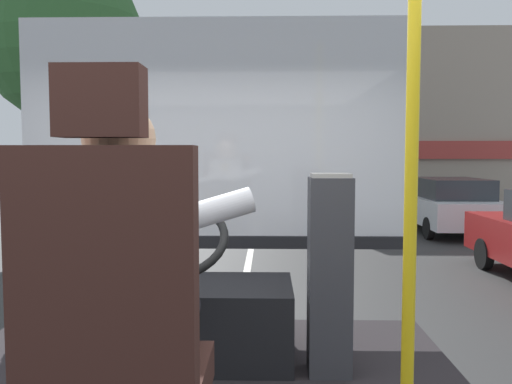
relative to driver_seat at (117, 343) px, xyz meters
name	(u,v)px	position (x,y,z in m)	size (l,w,h in m)	color
ground	(251,251)	(0.08, 9.16, -1.41)	(18.00, 44.00, 0.06)	#303030
driver_seat	(117,343)	(0.00, 0.00, 0.00)	(0.48, 0.48, 1.30)	black
bus_driver	(127,272)	(0.00, 0.12, 0.18)	(0.78, 0.57, 0.79)	black
steering_console	(187,318)	(0.00, 1.27, -0.32)	(1.10, 1.04, 0.87)	black
handrail_pole	(412,158)	(0.90, 0.34, 0.52)	(0.04, 0.04, 2.13)	gold
fare_box	(330,274)	(0.73, 1.12, -0.06)	(0.21, 0.20, 0.99)	#333338
windshield_panel	(215,159)	(0.08, 1.98, 0.50)	(2.50, 0.08, 1.48)	silver
street_tree	(63,42)	(-4.08, 10.27, 3.00)	(3.54, 3.54, 6.18)	#4C3828
shop_building	(407,124)	(5.66, 18.74, 1.70)	(10.23, 4.60, 6.18)	gray
parked_car_white	(448,204)	(4.88, 11.68, -0.70)	(1.78, 3.88, 1.34)	silver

